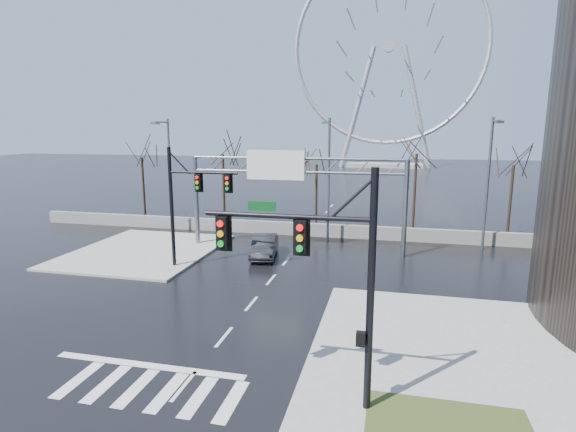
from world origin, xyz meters
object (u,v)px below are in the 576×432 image
(signal_mast_far, at_px, (187,197))
(car, at_px, (264,246))
(ferris_wheel, at_px, (389,55))
(signal_mast_near, at_px, (328,266))
(sign_gantry, at_px, (290,183))

(signal_mast_far, relative_size, car, 1.69)
(ferris_wheel, bearing_deg, signal_mast_near, -89.92)
(signal_mast_near, relative_size, ferris_wheel, 0.16)
(signal_mast_far, bearing_deg, signal_mast_near, -49.74)
(sign_gantry, bearing_deg, signal_mast_far, -132.47)
(ferris_wheel, distance_m, car, 86.26)
(signal_mast_far, bearing_deg, sign_gantry, 47.53)
(signal_mast_near, xyz_separation_m, sign_gantry, (-5.52, 19.00, 0.31))
(signal_mast_near, xyz_separation_m, car, (-6.96, 16.88, -4.09))
(signal_mast_near, height_order, ferris_wheel, ferris_wheel)
(sign_gantry, bearing_deg, car, -124.29)
(signal_mast_near, height_order, signal_mast_far, same)
(sign_gantry, bearing_deg, ferris_wheel, 86.16)
(sign_gantry, relative_size, car, 3.46)
(sign_gantry, bearing_deg, signal_mast_near, -73.81)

